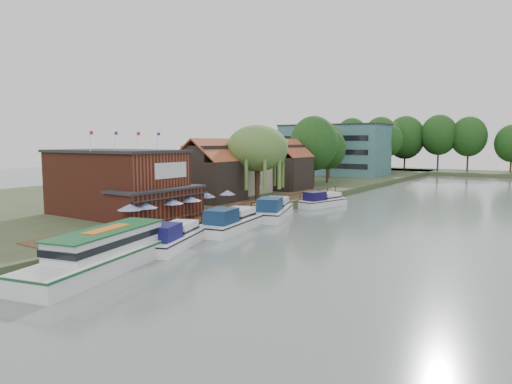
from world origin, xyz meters
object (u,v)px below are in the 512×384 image
Objects in this scene: willow at (257,163)px; umbrella_1 at (145,215)px; cruiser_3 at (323,199)px; cruiser_2 at (274,207)px; cottage_c at (286,165)px; umbrella_5 at (228,200)px; umbrella_3 at (190,207)px; cottage_a at (209,170)px; umbrella_2 at (172,210)px; cruiser_0 at (173,234)px; tour_boat at (101,251)px; umbrella_4 at (207,203)px; cruiser_1 at (231,219)px; swan at (138,257)px; hotel_block at (334,150)px; pub at (128,183)px; umbrella_0 at (131,217)px; cottage_b at (235,166)px.

umbrella_1 is (3.07, -23.55, -3.93)m from willow.
cruiser_2 is at bearing -78.28° from cruiser_3.
umbrella_5 is at bearing -75.36° from cottage_c.
cottage_c is at bearing 101.96° from umbrella_3.
cottage_a is 17.14m from umbrella_2.
cruiser_0 is 0.71× the size of tour_boat.
cruiser_0 is (5.29, -10.82, -1.11)m from umbrella_4.
tour_boat is at bearing -95.69° from cruiser_1.
hotel_block is at bearing 103.95° from swan.
cruiser_0 is (4.67, -7.35, -1.11)m from umbrella_3.
umbrella_4 reaches higher than cruiser_1.
cottage_a is 31.10m from tour_boat.
cruiser_2 is at bearing 84.50° from cruiser_1.
pub is 8.40× the size of umbrella_0.
cottage_a reaches higher than pub.
cruiser_0 is at bearing -70.90° from umbrella_5.
umbrella_4 and umbrella_5 have the same top height.
umbrella_3 is at bearing -77.91° from hotel_block.
pub is 8.22× the size of umbrella_3.
tour_boat is at bearing -75.36° from cottage_c.
hotel_block is at bearing 88.06° from cruiser_2.
cruiser_2 is 1.17× the size of cruiser_3.
hotel_block is at bearing 101.06° from umbrella_1.
pub reaches higher than tour_boat.
umbrella_4 is at bearing -79.70° from willow.
umbrella_3 is 0.26× the size of cruiser_3.
cottage_c reaches higher than tour_boat.
umbrella_3 is at bearing 88.85° from umbrella_2.
cottage_b is 3.95× the size of umbrella_3.
cruiser_0 is (7.82, -24.77, -5.04)m from willow.
umbrella_1 is (6.57, -3.55, -2.36)m from pub.
hotel_block reaches higher than umbrella_5.
cottage_c is at bearing 102.19° from umbrella_4.
hotel_block is 2.99× the size of cottage_c.
cruiser_1 is (4.54, 3.84, -1.00)m from umbrella_2.
cruiser_2 is (4.03, 3.80, -0.95)m from umbrella_5.
cottage_c is 23.71m from cruiser_2.
hotel_block is at bearing 103.18° from umbrella_5.
umbrella_3 is at bearing 103.44° from cruiser_0.
umbrella_4 is 0.17× the size of tour_boat.
umbrella_4 is 0.22× the size of cruiser_2.
hotel_block is 2.34× the size of cruiser_2.
umbrella_0 is at bearing -84.40° from cruiser_3.
willow is (3.50, 20.00, 1.56)m from pub.
pub is 0.79× the size of hotel_block.
cottage_c is 3.55× the size of umbrella_2.
cottage_b reaches higher than cruiser_2.
cottage_c is (8.00, -37.00, -1.90)m from hotel_block.
umbrella_1 is at bearing 81.43° from umbrella_0.
umbrella_5 reaches higher than cruiser_1.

